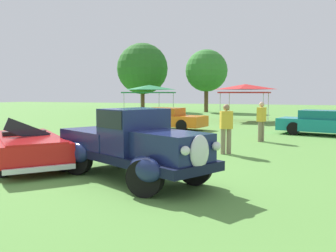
% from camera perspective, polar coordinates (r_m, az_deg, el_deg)
% --- Properties ---
extents(ground_plane, '(120.00, 120.00, 0.00)m').
position_cam_1_polar(ground_plane, '(9.16, -5.34, -7.91)').
color(ground_plane, '#568C3D').
extents(feature_pickup_truck, '(4.76, 3.32, 1.70)m').
position_cam_1_polar(feature_pickup_truck, '(8.83, -5.63, -2.67)').
color(feature_pickup_truck, black).
rests_on(feature_pickup_truck, ground_plane).
extents(neighbor_convertible, '(4.46, 4.12, 1.40)m').
position_cam_1_polar(neighbor_convertible, '(11.18, -21.00, -2.84)').
color(neighbor_convertible, red).
rests_on(neighbor_convertible, ground_plane).
extents(show_car_orange, '(4.52, 2.24, 1.22)m').
position_cam_1_polar(show_car_orange, '(20.99, -0.15, 1.14)').
color(show_car_orange, orange).
rests_on(show_car_orange, ground_plane).
extents(show_car_teal, '(4.69, 2.59, 1.22)m').
position_cam_1_polar(show_car_teal, '(19.55, 23.14, 0.43)').
color(show_car_teal, teal).
rests_on(show_car_teal, ground_plane).
extents(spectator_near_truck, '(0.47, 0.40, 1.69)m').
position_cam_1_polar(spectator_near_truck, '(12.55, 9.01, -0.19)').
color(spectator_near_truck, '#7F7056').
rests_on(spectator_near_truck, ground_plane).
extents(spectator_by_row, '(0.37, 0.46, 1.69)m').
position_cam_1_polar(spectator_by_row, '(16.10, 14.28, 0.88)').
color(spectator_by_row, '#7F7056').
rests_on(spectator_by_row, ground_plane).
extents(canopy_tent_left_field, '(3.35, 3.35, 2.71)m').
position_cam_1_polar(canopy_tent_left_field, '(29.94, -2.93, 5.83)').
color(canopy_tent_left_field, '#B7B7BC').
rests_on(canopy_tent_left_field, ground_plane).
extents(canopy_tent_center_field, '(3.31, 3.31, 2.71)m').
position_cam_1_polar(canopy_tent_center_field, '(27.46, 11.90, 5.78)').
color(canopy_tent_center_field, '#B7B7BC').
rests_on(canopy_tent_center_field, ground_plane).
extents(treeline_far_left, '(5.72, 5.72, 7.65)m').
position_cam_1_polar(treeline_far_left, '(41.90, -3.98, 8.84)').
color(treeline_far_left, brown).
rests_on(treeline_far_left, ground_plane).
extents(treeline_mid_left, '(4.52, 4.52, 6.73)m').
position_cam_1_polar(treeline_mid_left, '(40.17, 5.99, 8.52)').
color(treeline_mid_left, brown).
rests_on(treeline_mid_left, ground_plane).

